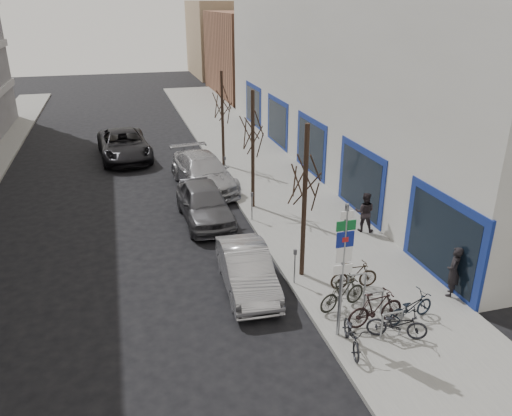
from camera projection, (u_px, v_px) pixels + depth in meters
ground at (257, 353)px, 13.79m from camera, size 120.00×120.00×0.00m
sidewalk_east at (291, 203)px, 23.77m from camera, size 5.00×70.00×0.15m
commercial_building at (455, 72)px, 30.30m from camera, size 20.00×32.00×10.00m
brick_building_far at (274, 53)px, 51.04m from camera, size 12.00×14.00×8.00m
tan_building_far at (243, 38)px, 64.31m from camera, size 13.00×12.00×9.00m
highway_sign_pole at (343, 264)px, 13.43m from camera, size 0.55×0.10×4.20m
bike_rack at (373, 301)px, 15.01m from camera, size 0.66×2.26×0.83m
tree_near at (306, 166)px, 15.97m from camera, size 1.80×1.80×5.50m
tree_mid at (253, 122)px, 21.75m from camera, size 1.80×1.80×5.50m
tree_far at (222, 97)px, 27.53m from camera, size 1.80×1.80×5.50m
meter_front at (295, 263)px, 16.64m from camera, size 0.10×0.08×1.27m
meter_mid at (252, 203)px, 21.53m from camera, size 0.10×0.08×1.27m
meter_back at (225, 166)px, 26.42m from camera, size 0.10×0.08×1.27m
bike_near_left at (352, 333)px, 13.58m from camera, size 0.82×1.71×1.00m
bike_near_right at (376, 308)px, 14.56m from camera, size 1.91×0.73×1.13m
bike_mid_curb at (411, 305)px, 14.79m from camera, size 1.76×0.89×1.03m
bike_mid_inner at (343, 293)px, 15.36m from camera, size 1.81×0.97×1.06m
bike_far_curb at (397, 322)px, 14.01m from camera, size 1.75×1.18×1.03m
bike_far_inner at (354, 275)px, 16.44m from camera, size 1.67×0.61×0.99m
parked_car_front at (247, 270)px, 16.63m from camera, size 1.73×4.41×1.43m
parked_car_mid at (204, 203)px, 21.78m from camera, size 2.15×5.01×1.68m
parked_car_back at (203, 172)px, 25.66m from camera, size 3.12×6.14×1.71m
lane_car at (124, 145)px, 30.45m from camera, size 3.35×6.40×1.72m
pedestrian_near at (454, 272)px, 15.94m from camera, size 0.73×0.73×1.71m
pedestrian_far at (365, 212)px, 20.46m from camera, size 0.75×0.67×1.70m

